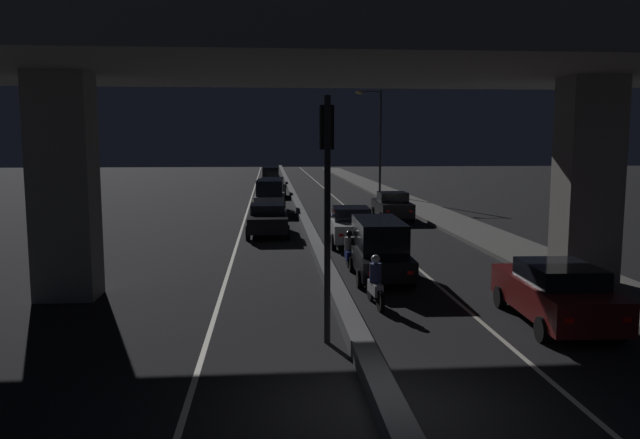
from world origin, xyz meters
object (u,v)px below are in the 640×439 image
at_px(car_dark_red_lead, 556,292).
at_px(motorcycle_white_filtering_near, 375,284).
at_px(traffic_light_left_of_median, 327,177).
at_px(motorcycle_black_filtering_far, 328,226).
at_px(street_lamp, 377,135).
at_px(car_grey_third_oncoming, 273,187).
at_px(car_silver_second_oncoming, 270,195).
at_px(car_black_second, 379,247).
at_px(car_black_fourth, 392,206).
at_px(motorcycle_blue_filtering_mid, 349,252).
at_px(car_black_lead_oncoming, 268,219).
at_px(car_black_fourth_oncoming, 271,175).
at_px(car_white_third, 351,225).

relative_size(car_dark_red_lead, motorcycle_white_filtering_near, 2.65).
height_order(traffic_light_left_of_median, motorcycle_black_filtering_far, traffic_light_left_of_median).
bearing_deg(traffic_light_left_of_median, street_lamp, 78.48).
xyz_separation_m(car_dark_red_lead, car_grey_third_oncoming, (-6.67, 36.09, 0.04)).
height_order(car_dark_red_lead, car_silver_second_oncoming, car_silver_second_oncoming).
relative_size(car_black_second, car_black_fourth, 1.15).
distance_m(car_grey_third_oncoming, motorcycle_black_filtering_far, 22.64).
bearing_deg(motorcycle_black_filtering_far, car_silver_second_oncoming, 11.88).
bearing_deg(car_black_second, traffic_light_left_of_median, 162.25).
bearing_deg(motorcycle_blue_filtering_mid, motorcycle_black_filtering_far, 3.08).
height_order(car_black_second, motorcycle_black_filtering_far, car_black_second).
relative_size(street_lamp, car_silver_second_oncoming, 2.01).
bearing_deg(car_black_fourth, car_black_lead_oncoming, 127.24).
height_order(car_silver_second_oncoming, car_black_fourth_oncoming, car_silver_second_oncoming).
distance_m(car_black_second, car_silver_second_oncoming, 19.79).
height_order(traffic_light_left_of_median, motorcycle_white_filtering_near, traffic_light_left_of_median).
xyz_separation_m(car_dark_red_lead, motorcycle_black_filtering_far, (-4.35, 13.57, -0.17)).
bearing_deg(traffic_light_left_of_median, motorcycle_blue_filtering_mid, 79.19).
xyz_separation_m(street_lamp, car_black_second, (-5.07, -29.76, -4.01)).
bearing_deg(street_lamp, motorcycle_white_filtering_near, -99.86).
xyz_separation_m(motorcycle_white_filtering_near, motorcycle_blue_filtering_mid, (-0.06, 5.17, -0.03)).
xyz_separation_m(car_silver_second_oncoming, car_black_fourth_oncoming, (0.13, 24.58, -0.09)).
relative_size(street_lamp, motorcycle_blue_filtering_mid, 4.56).
bearing_deg(car_black_lead_oncoming, motorcycle_black_filtering_far, 58.10).
bearing_deg(traffic_light_left_of_median, car_black_fourth_oncoming, 91.24).
bearing_deg(car_black_fourth_oncoming, motorcycle_black_filtering_far, 4.65).
height_order(traffic_light_left_of_median, car_black_fourth, traffic_light_left_of_median).
height_order(car_black_second, car_grey_third_oncoming, car_black_second).
bearing_deg(traffic_light_left_of_median, car_dark_red_lead, 9.19).
xyz_separation_m(car_dark_red_lead, car_black_lead_oncoming, (-7.08, 15.28, -0.01)).
bearing_deg(motorcycle_white_filtering_near, car_silver_second_oncoming, 2.99).
distance_m(car_black_second, motorcycle_white_filtering_near, 3.85).
distance_m(car_black_fourth_oncoming, motorcycle_white_filtering_near, 47.88).
bearing_deg(car_grey_third_oncoming, car_dark_red_lead, 12.27).
distance_m(traffic_light_left_of_median, street_lamp, 37.19).
bearing_deg(motorcycle_white_filtering_near, traffic_light_left_of_median, 147.17).
height_order(car_black_fourth_oncoming, motorcycle_white_filtering_near, car_black_fourth_oncoming).
xyz_separation_m(street_lamp, car_black_lead_oncoming, (-8.77, -20.21, -4.22)).
bearing_deg(car_white_third, car_dark_red_lead, -162.37).
bearing_deg(motorcycle_blue_filtering_mid, car_black_fourth, -15.66).
distance_m(traffic_light_left_of_median, car_black_fourth, 22.42).
relative_size(car_black_fourth_oncoming, motorcycle_blue_filtering_mid, 2.33).
distance_m(car_white_third, motorcycle_blue_filtering_mid, 5.29).
bearing_deg(motorcycle_white_filtering_near, car_black_fourth_oncoming, -0.72).
relative_size(car_white_third, motorcycle_white_filtering_near, 2.84).
distance_m(car_black_second, car_black_fourth_oncoming, 44.18).
height_order(car_silver_second_oncoming, car_grey_third_oncoming, car_silver_second_oncoming).
relative_size(street_lamp, car_grey_third_oncoming, 2.12).
bearing_deg(motorcycle_black_filtering_far, car_black_lead_oncoming, 57.06).
distance_m(car_silver_second_oncoming, motorcycle_black_filtering_far, 11.92).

